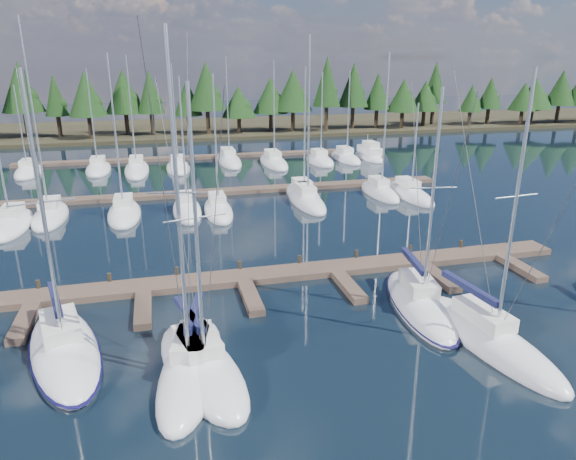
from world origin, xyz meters
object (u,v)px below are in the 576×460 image
object	(u,v)px
front_sailboat_2	(192,367)
front_sailboat_5	(487,338)
main_dock	(244,281)
motor_yacht_right	(369,155)
front_sailboat_1	(64,349)
front_sailboat_4	(419,304)
front_sailboat_3	(201,367)

from	to	relation	value
front_sailboat_2	front_sailboat_5	distance (m)	14.28
main_dock	motor_yacht_right	xyz separation A→B (m)	(23.74, 36.94, 0.24)
front_sailboat_1	front_sailboat_4	size ratio (longest dim) A/B	1.07
front_sailboat_1	front_sailboat_3	distance (m)	6.84
front_sailboat_4	front_sailboat_5	bearing A→B (deg)	-70.65
main_dock	front_sailboat_3	distance (m)	9.38
front_sailboat_4	motor_yacht_right	bearing A→B (deg)	70.83
front_sailboat_4	front_sailboat_3	bearing A→B (deg)	-165.40
front_sailboat_3	front_sailboat_5	xyz separation A→B (m)	(13.83, -0.94, 0.00)
front_sailboat_3	front_sailboat_5	world-z (taller)	front_sailboat_5
front_sailboat_1	front_sailboat_4	distance (m)	18.50
front_sailboat_5	motor_yacht_right	distance (m)	48.49
front_sailboat_2	motor_yacht_right	world-z (taller)	front_sailboat_2
front_sailboat_2	front_sailboat_3	bearing A→B (deg)	-5.43
main_dock	front_sailboat_3	xyz separation A→B (m)	(-3.40, -8.75, 0.08)
front_sailboat_4	front_sailboat_5	distance (m)	4.41
main_dock	motor_yacht_right	size ratio (longest dim) A/B	5.56
front_sailboat_3	motor_yacht_right	xyz separation A→B (m)	(27.13, 45.69, 0.16)
motor_yacht_right	front_sailboat_3	bearing A→B (deg)	-120.70
main_dock	front_sailboat_2	world-z (taller)	front_sailboat_2
front_sailboat_2	front_sailboat_4	bearing A→B (deg)	13.97
main_dock	front_sailboat_1	distance (m)	11.11
front_sailboat_4	front_sailboat_1	bearing A→B (deg)	-179.39
front_sailboat_5	motor_yacht_right	world-z (taller)	front_sailboat_5
main_dock	front_sailboat_1	world-z (taller)	front_sailboat_1
main_dock	front_sailboat_2	bearing A→B (deg)	-113.65
front_sailboat_5	motor_yacht_right	size ratio (longest dim) A/B	1.74
front_sailboat_2	front_sailboat_3	world-z (taller)	front_sailboat_2
front_sailboat_5	front_sailboat_3	bearing A→B (deg)	176.13
front_sailboat_3	front_sailboat_5	distance (m)	13.86
main_dock	front_sailboat_3	world-z (taller)	front_sailboat_3
main_dock	front_sailboat_1	bearing A→B (deg)	-149.01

